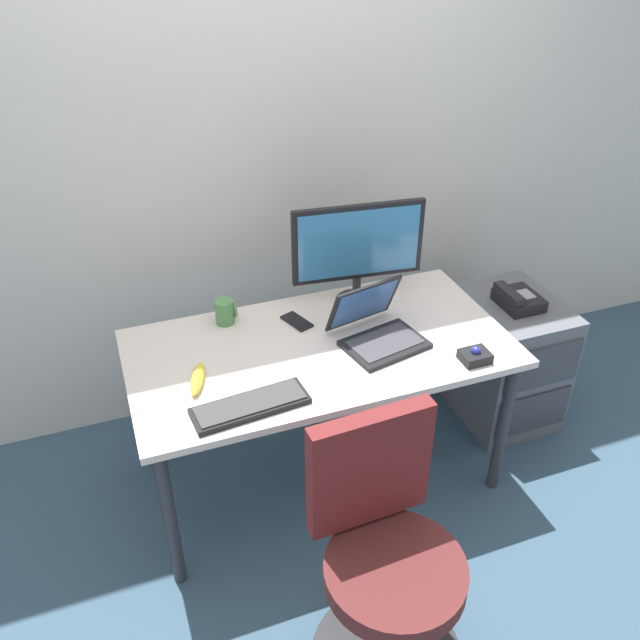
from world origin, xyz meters
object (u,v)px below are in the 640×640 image
object	(u,v)px
monitor_main	(358,247)
desk_phone	(517,299)
banana	(198,379)
file_cabinet	(505,359)
keyboard	(250,405)
office_chair	(385,567)
laptop	(377,329)
coffee_mug	(225,312)
cell_phone	(297,321)
trackball_mouse	(475,356)

from	to	relation	value
monitor_main	desk_phone	bearing A→B (deg)	-13.24
desk_phone	banana	distance (m)	1.49
file_cabinet	keyboard	bearing A→B (deg)	-164.52
office_chair	file_cabinet	bearing A→B (deg)	41.02
laptop	banana	size ratio (longest dim) A/B	1.93
coffee_mug	office_chair	bearing A→B (deg)	-79.03
file_cabinet	cell_phone	size ratio (longest dim) A/B	4.44
office_chair	trackball_mouse	world-z (taller)	office_chair
desk_phone	trackball_mouse	distance (m)	0.61
office_chair	cell_phone	xyz separation A→B (m)	(0.06, 1.03, 0.28)
keyboard	banana	bearing A→B (deg)	125.20
desk_phone	monitor_main	xyz separation A→B (m)	(-0.72, 0.17, 0.31)
monitor_main	laptop	bearing A→B (deg)	-97.16
laptop	trackball_mouse	bearing A→B (deg)	-41.26
keyboard	coffee_mug	world-z (taller)	coffee_mug
file_cabinet	desk_phone	world-z (taller)	desk_phone
keyboard	laptop	size ratio (longest dim) A/B	1.15
trackball_mouse	banana	xyz separation A→B (m)	(-1.02, 0.23, -0.00)
coffee_mug	banana	size ratio (longest dim) A/B	0.55
office_chair	trackball_mouse	size ratio (longest dim) A/B	8.61
desk_phone	coffee_mug	distance (m)	1.31
keyboard	trackball_mouse	distance (m)	0.88
desk_phone	laptop	xyz separation A→B (m)	(-0.76, -0.13, 0.09)
office_chair	coffee_mug	xyz separation A→B (m)	(-0.22, 1.13, 0.33)
coffee_mug	cell_phone	size ratio (longest dim) A/B	0.74
laptop	file_cabinet	bearing A→B (deg)	10.57
cell_phone	desk_phone	bearing A→B (deg)	-25.76
coffee_mug	cell_phone	xyz separation A→B (m)	(0.28, -0.10, -0.05)
banana	coffee_mug	bearing A→B (deg)	61.96
desk_phone	trackball_mouse	world-z (taller)	trackball_mouse
laptop	banana	distance (m)	0.73
keyboard	coffee_mug	xyz separation A→B (m)	(0.05, 0.56, 0.04)
file_cabinet	office_chair	world-z (taller)	office_chair
file_cabinet	trackball_mouse	size ratio (longest dim) A/B	5.73
office_chair	cell_phone	size ratio (longest dim) A/B	6.67
cell_phone	file_cabinet	bearing A→B (deg)	-24.81
keyboard	trackball_mouse	xyz separation A→B (m)	(0.88, -0.03, 0.01)
office_chair	cell_phone	distance (m)	1.07
trackball_mouse	cell_phone	xyz separation A→B (m)	(-0.55, 0.49, -0.02)
laptop	cell_phone	xyz separation A→B (m)	(-0.26, 0.23, -0.05)
keyboard	desk_phone	bearing A→B (deg)	14.91
file_cabinet	laptop	bearing A→B (deg)	-169.43
monitor_main	banana	distance (m)	0.87
monitor_main	coffee_mug	bearing A→B (deg)	176.49
desk_phone	file_cabinet	bearing A→B (deg)	63.22
coffee_mug	cell_phone	distance (m)	0.30
cell_phone	monitor_main	bearing A→B (deg)	-7.28
file_cabinet	coffee_mug	xyz separation A→B (m)	(-1.30, 0.19, 0.44)
office_chair	coffee_mug	world-z (taller)	office_chair
office_chair	trackball_mouse	distance (m)	0.87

